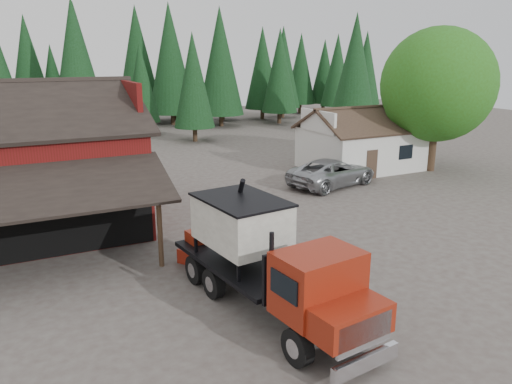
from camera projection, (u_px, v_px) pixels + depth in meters
name	position (u px, v px, depth m)	size (l,w,h in m)	color
ground	(307.00, 260.00, 20.75)	(120.00, 120.00, 0.00)	#4B403B
red_barn	(2.00, 175.00, 23.79)	(12.80, 13.63, 7.18)	#601010
farmhouse	(362.00, 146.00, 37.14)	(8.60, 6.42, 4.65)	silver
deciduous_tree	(438.00, 89.00, 35.15)	(8.00, 8.00, 10.20)	#382619
conifer_backdrop	(109.00, 130.00, 56.91)	(76.00, 16.00, 16.00)	black
near_pine_b	(193.00, 80.00, 47.62)	(3.96, 3.96, 10.40)	#382619
near_pine_c	(355.00, 68.00, 50.85)	(4.84, 4.84, 12.40)	#382619
near_pine_d	(76.00, 64.00, 46.33)	(5.28, 5.28, 13.40)	#382619
feed_truck	(267.00, 257.00, 16.17)	(3.45, 9.22, 4.06)	black
silver_car	(332.00, 172.00, 32.28)	(2.93, 6.34, 1.76)	#A1A4A8
equip_box	(193.00, 256.00, 20.36)	(0.70, 1.10, 0.60)	maroon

